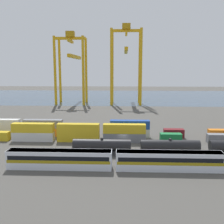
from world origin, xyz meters
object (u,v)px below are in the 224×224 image
object	(u,v)px
passenger_train	(169,160)
gantry_crane_west	(72,61)
gantry_crane_central	(126,57)
shipping_container_14	(86,132)
shipping_container_10	(1,131)
shipping_container_3	(78,137)
freight_tank_row	(170,148)

from	to	relation	value
passenger_train	gantry_crane_west	distance (m)	119.28
passenger_train	gantry_crane_central	bearing A→B (deg)	94.30
passenger_train	shipping_container_14	bearing A→B (deg)	128.01
shipping_container_14	gantry_crane_west	xyz separation A→B (m)	(-19.95, 82.61, 24.36)
shipping_container_14	shipping_container_10	bearing A→B (deg)	180.00
shipping_container_3	shipping_container_14	world-z (taller)	same
shipping_container_14	gantry_crane_central	bearing A→B (deg)	81.12
freight_tank_row	gantry_crane_west	xyz separation A→B (m)	(-42.76, 100.11, 23.70)
passenger_train	gantry_crane_central	size ratio (longest dim) A/B	1.45
passenger_train	gantry_crane_central	world-z (taller)	gantry_crane_central
gantry_crane_west	gantry_crane_central	size ratio (longest dim) A/B	0.91
freight_tank_row	shipping_container_10	size ratio (longest dim) A/B	3.89
shipping_container_10	gantry_crane_west	world-z (taller)	gantry_crane_west
passenger_train	shipping_container_3	distance (m)	30.90
passenger_train	gantry_crane_central	xyz separation A→B (m)	(-8.20, 109.05, 25.97)
shipping_container_3	shipping_container_14	size ratio (longest dim) A/B	2.00
freight_tank_row	gantry_crane_west	size ratio (longest dim) A/B	1.11
passenger_train	gantry_crane_west	bearing A→B (deg)	110.52
shipping_container_14	passenger_train	bearing A→B (deg)	-51.99
shipping_container_3	shipping_container_10	size ratio (longest dim) A/B	1.00
freight_tank_row	gantry_crane_central	distance (m)	103.49
freight_tank_row	shipping_container_10	bearing A→B (deg)	160.64
passenger_train	gantry_crane_west	xyz separation A→B (m)	(-40.99, 109.52, 23.52)
shipping_container_10	passenger_train	bearing A→B (deg)	-29.27
passenger_train	shipping_container_3	xyz separation A→B (m)	(-22.48, 21.19, -0.84)
shipping_container_10	gantry_crane_central	bearing A→B (deg)	64.13
passenger_train	shipping_container_14	distance (m)	34.17
shipping_container_3	gantry_crane_west	xyz separation A→B (m)	(-18.51, 88.33, 24.36)
shipping_container_3	shipping_container_10	world-z (taller)	same
freight_tank_row	gantry_crane_central	bearing A→B (deg)	95.71
shipping_container_3	freight_tank_row	bearing A→B (deg)	-25.91
passenger_train	shipping_container_10	distance (m)	55.05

